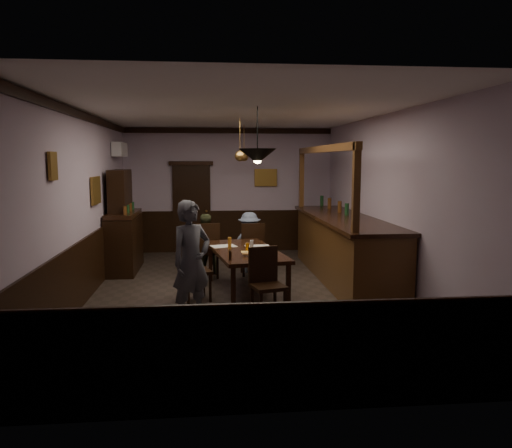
{
  "coord_description": "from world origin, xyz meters",
  "views": [
    {
      "loc": [
        -0.54,
        -8.13,
        2.22
      ],
      "look_at": [
        0.29,
        0.2,
        1.15
      ],
      "focal_mm": 35.0,
      "sensor_mm": 36.0,
      "label": 1
    }
  ],
  "objects": [
    {
      "name": "water_glass",
      "position": [
        0.2,
        0.03,
        0.82
      ],
      "size": [
        0.06,
        0.06,
        0.15
      ],
      "primitive_type": "cylinder",
      "color": "silver",
      "rests_on": "dining_table"
    },
    {
      "name": "napkin",
      "position": [
        0.08,
        -0.21,
        0.75
      ],
      "size": [
        0.17,
        0.17,
        0.0
      ],
      "primitive_type": "cube",
      "rotation": [
        0.0,
        0.0,
        0.15
      ],
      "color": "#E6B754",
      "rests_on": "dining_table"
    },
    {
      "name": "newspaper_right",
      "position": [
        0.32,
        0.27,
        0.75
      ],
      "size": [
        0.43,
        0.32,
        0.01
      ],
      "primitive_type": "cube",
      "rotation": [
        0.0,
        0.0,
        0.05
      ],
      "color": "silver",
      "rests_on": "dining_table"
    },
    {
      "name": "newspaper_left",
      "position": [
        -0.26,
        0.35,
        0.75
      ],
      "size": [
        0.49,
        0.41,
        0.01
      ],
      "primitive_type": "cube",
      "rotation": [
        0.0,
        0.0,
        0.29
      ],
      "color": "silver",
      "rests_on": "dining_table"
    },
    {
      "name": "ac_unit",
      "position": [
        -2.38,
        2.9,
        2.45
      ],
      "size": [
        0.2,
        0.85,
        0.3
      ],
      "color": "white",
      "rests_on": "ground"
    },
    {
      "name": "pendant_brass_mid",
      "position": [
        0.1,
        1.37,
        2.3
      ],
      "size": [
        0.2,
        0.2,
        0.81
      ],
      "color": "#BF8C3F",
      "rests_on": "ground"
    },
    {
      "name": "room",
      "position": [
        0.0,
        0.0,
        1.5
      ],
      "size": [
        5.01,
        8.01,
        3.01
      ],
      "color": "#2D2621",
      "rests_on": "ground"
    },
    {
      "name": "pastry_ring_b",
      "position": [
        0.17,
        -0.56,
        0.79
      ],
      "size": [
        0.13,
        0.13,
        0.04
      ],
      "primitive_type": "torus",
      "color": "#C68C47",
      "rests_on": "pastry_plate"
    },
    {
      "name": "sideboard",
      "position": [
        -2.21,
        1.99,
        0.82
      ],
      "size": [
        0.55,
        1.54,
        2.03
      ],
      "color": "black",
      "rests_on": "ground"
    },
    {
      "name": "person_seated_right",
      "position": [
        0.3,
        1.6,
        0.6
      ],
      "size": [
        0.8,
        0.48,
        1.2
      ],
      "primitive_type": "imported",
      "rotation": [
        0.0,
        0.0,
        3.09
      ],
      "color": "slate",
      "rests_on": "ground"
    },
    {
      "name": "beer_glass",
      "position": [
        -0.17,
        0.06,
        0.85
      ],
      "size": [
        0.06,
        0.06,
        0.2
      ],
      "primitive_type": "cylinder",
      "color": "#BF721E",
      "rests_on": "dining_table"
    },
    {
      "name": "chair_side",
      "position": [
        -0.8,
        -0.35,
        0.55
      ],
      "size": [
        0.55,
        0.55,
        1.01
      ],
      "rotation": [
        0.0,
        0.0,
        1.87
      ],
      "color": "black",
      "rests_on": "ground"
    },
    {
      "name": "picture_back",
      "position": [
        0.9,
        3.96,
        1.8
      ],
      "size": [
        0.55,
        0.04,
        0.42
      ],
      "color": "olive",
      "rests_on": "ground"
    },
    {
      "name": "picture_left_large",
      "position": [
        -2.46,
        0.8,
        1.7
      ],
      "size": [
        0.04,
        0.62,
        0.48
      ],
      "color": "olive",
      "rests_on": "ground"
    },
    {
      "name": "chair_near",
      "position": [
        0.28,
        -1.31,
        0.55
      ],
      "size": [
        0.53,
        0.53,
        1.01
      ],
      "rotation": [
        0.0,
        0.0,
        0.27
      ],
      "color": "black",
      "rests_on": "ground"
    },
    {
      "name": "pendant_brass_far",
      "position": [
        0.3,
        3.0,
        2.3
      ],
      "size": [
        0.2,
        0.2,
        0.81
      ],
      "color": "#BF8C3F",
      "rests_on": "ground"
    },
    {
      "name": "person_seated_left",
      "position": [
        -0.59,
        1.46,
        0.6
      ],
      "size": [
        0.7,
        0.63,
        1.19
      ],
      "primitive_type": "imported",
      "rotation": [
        0.0,
        0.0,
        3.5
      ],
      "color": "#43492C",
      "rests_on": "ground"
    },
    {
      "name": "chair_far_left",
      "position": [
        -0.55,
        1.18,
        0.58
      ],
      "size": [
        0.52,
        0.52,
        1.06
      ],
      "rotation": [
        0.0,
        0.0,
        3.3
      ],
      "color": "black",
      "rests_on": "ground"
    },
    {
      "name": "pepper_mill",
      "position": [
        -0.2,
        -0.86,
        0.82
      ],
      "size": [
        0.04,
        0.04,
        0.14
      ],
      "primitive_type": "cylinder",
      "color": "black",
      "rests_on": "dining_table"
    },
    {
      "name": "picture_left_small",
      "position": [
        -2.46,
        -1.6,
        2.15
      ],
      "size": [
        0.04,
        0.28,
        0.36
      ],
      "color": "olive",
      "rests_on": "ground"
    },
    {
      "name": "bar_counter",
      "position": [
        1.99,
        0.83,
        0.63
      ],
      "size": [
        1.03,
        4.44,
        2.48
      ],
      "color": "#4B2C14",
      "rests_on": "ground"
    },
    {
      "name": "pastry_plate",
      "position": [
        0.16,
        -0.53,
        0.76
      ],
      "size": [
        0.22,
        0.22,
        0.01
      ],
      "primitive_type": "cylinder",
      "color": "white",
      "rests_on": "dining_table"
    },
    {
      "name": "pendant_iron",
      "position": [
        0.21,
        -0.79,
        2.28
      ],
      "size": [
        0.56,
        0.56,
        0.83
      ],
      "color": "black",
      "rests_on": "ground"
    },
    {
      "name": "dining_table",
      "position": [
        0.09,
        -0.0,
        0.69
      ],
      "size": [
        1.33,
        2.33,
        0.75
      ],
      "rotation": [
        0.0,
        0.0,
        0.15
      ],
      "color": "black",
      "rests_on": "ground"
    },
    {
      "name": "door_back",
      "position": [
        -0.9,
        3.95,
        1.05
      ],
      "size": [
        0.9,
        0.06,
        2.1
      ],
      "primitive_type": "cube",
      "color": "black",
      "rests_on": "ground"
    },
    {
      "name": "pastry_ring_a",
      "position": [
        0.06,
        -0.56,
        0.79
      ],
      "size": [
        0.13,
        0.13,
        0.04
      ],
      "primitive_type": "torus",
      "color": "#C68C47",
      "rests_on": "pastry_plate"
    },
    {
      "name": "soda_can",
      "position": [
        0.12,
        -0.07,
        0.81
      ],
      "size": [
        0.07,
        0.07,
        0.12
      ],
      "primitive_type": "cylinder",
      "color": "orange",
      "rests_on": "dining_table"
    },
    {
      "name": "coffee_cup",
      "position": [
        0.47,
        -0.53,
        0.8
      ],
      "size": [
        0.09,
        0.09,
        0.07
      ],
      "primitive_type": "imported",
      "rotation": [
        0.0,
        0.0,
        0.15
      ],
      "color": "white",
      "rests_on": "saucer"
    },
    {
      "name": "saucer",
      "position": [
        0.44,
        -0.51,
        0.76
      ],
      "size": [
        0.15,
        0.15,
        0.01
      ],
      "primitive_type": "cylinder",
      "color": "white",
      "rests_on": "dining_table"
    },
    {
      "name": "person_standing",
      "position": [
        -0.76,
        -1.4,
        0.84
      ],
      "size": [
        0.73,
        0.7,
        1.69
      ],
      "primitive_type": "imported",
      "rotation": [
        0.0,
        0.0,
        0.66
      ],
      "color": "#4C4E57",
      "rests_on": "ground"
    },
    {
      "name": "chair_far_right",
      "position": [
        0.33,
        1.32,
        0.57
      ],
      "size": [
        0.46,
        0.46,
        1.03
      ],
      "rotation": [
        0.0,
        0.0,
        3.17
      ],
      "color": "black",
      "rests_on": "ground"
    }
  ]
}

